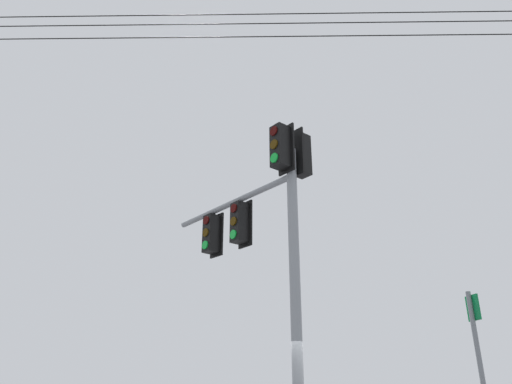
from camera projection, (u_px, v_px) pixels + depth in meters
name	position (u px, v px, depth m)	size (l,w,h in m)	color
signal_mast_assembly	(265.00, 227.00, 9.81)	(0.97, 4.24, 6.73)	gray
overhead_wire_span	(324.00, 24.00, 10.96)	(14.30, 12.08, 1.06)	black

